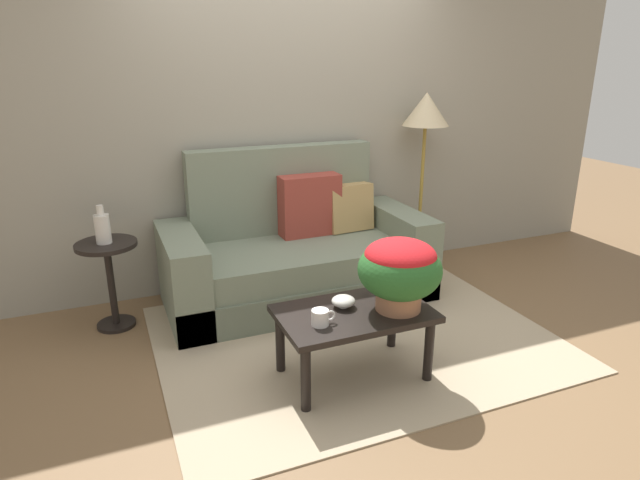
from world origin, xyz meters
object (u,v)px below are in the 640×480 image
(couch, at_px, (297,255))
(coffee_mug, at_px, (321,318))
(side_table, at_px, (109,269))
(floor_lamp, at_px, (425,125))
(table_vase, at_px, (102,228))
(snack_bowl, at_px, (343,301))
(coffee_table, at_px, (354,321))
(potted_plant, at_px, (400,268))

(couch, distance_m, coffee_mug, 1.33)
(side_table, height_order, coffee_mug, side_table)
(floor_lamp, distance_m, table_vase, 2.65)
(side_table, distance_m, snack_bowl, 1.67)
(couch, relative_size, coffee_table, 2.27)
(coffee_table, bearing_deg, side_table, 136.32)
(couch, height_order, floor_lamp, floor_lamp)
(floor_lamp, height_order, potted_plant, floor_lamp)
(side_table, height_order, table_vase, table_vase)
(side_table, xyz_separation_m, potted_plant, (1.50, -1.28, 0.25))
(couch, distance_m, table_vase, 1.42)
(coffee_table, bearing_deg, couch, 85.56)
(coffee_mug, xyz_separation_m, table_vase, (-1.03, 1.28, 0.25))
(floor_lamp, xyz_separation_m, potted_plant, (-1.08, -1.47, -0.58))
(potted_plant, xyz_separation_m, table_vase, (-1.51, 1.27, 0.05))
(potted_plant, distance_m, table_vase, 1.97)
(coffee_table, distance_m, floor_lamp, 2.12)
(floor_lamp, bearing_deg, couch, -170.98)
(side_table, xyz_separation_m, floor_lamp, (2.58, 0.19, 0.83))
(potted_plant, bearing_deg, floor_lamp, 53.77)
(floor_lamp, distance_m, potted_plant, 1.91)
(potted_plant, bearing_deg, snack_bowl, 153.26)
(couch, height_order, snack_bowl, couch)
(coffee_table, bearing_deg, potted_plant, -17.09)
(snack_bowl, bearing_deg, table_vase, 137.40)
(coffee_table, bearing_deg, floor_lamp, 46.63)
(potted_plant, bearing_deg, table_vase, 139.88)
(snack_bowl, xyz_separation_m, table_vase, (-1.23, 1.13, 0.26))
(table_vase, bearing_deg, potted_plant, -40.12)
(couch, distance_m, floor_lamp, 1.54)
(potted_plant, height_order, coffee_mug, potted_plant)
(side_table, relative_size, table_vase, 2.38)
(potted_plant, relative_size, snack_bowl, 3.46)
(coffee_mug, bearing_deg, floor_lamp, 43.50)
(side_table, relative_size, potted_plant, 1.31)
(side_table, relative_size, coffee_mug, 4.53)
(couch, bearing_deg, coffee_mug, -104.61)
(table_vase, bearing_deg, coffee_table, -43.37)
(floor_lamp, bearing_deg, snack_bowl, -135.56)
(side_table, bearing_deg, couch, -0.19)
(snack_bowl, bearing_deg, potted_plant, -26.74)
(couch, relative_size, coffee_mug, 14.54)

